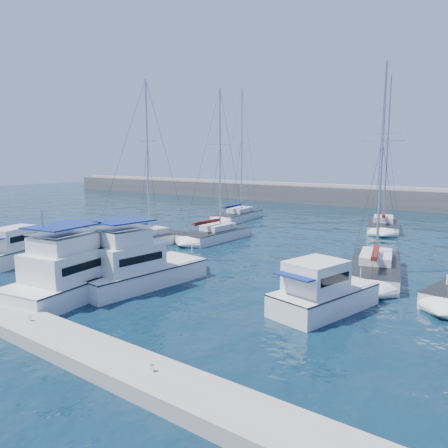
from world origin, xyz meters
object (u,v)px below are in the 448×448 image
Objects in this scene: sailboat_mid_b at (215,235)px; motor_yacht_port_outer at (21,250)px; motor_yacht_stbd_outer at (321,294)px; sailboat_mid_a at (142,240)px; motor_yacht_port_inner at (78,276)px; motor_yacht_stbd_inner at (135,268)px; sailboat_mid_d at (375,269)px; sailboat_back_a at (238,216)px; sailboat_back_b at (383,225)px.

motor_yacht_port_outer is at bearing -111.36° from sailboat_mid_b.
sailboat_mid_a is at bearing 175.40° from motor_yacht_stbd_outer.
motor_yacht_stbd_inner is (1.34, 3.20, -0.00)m from motor_yacht_port_inner.
sailboat_mid_d is (11.43, 11.42, -0.62)m from motor_yacht_stbd_inner.
sailboat_mid_a is 1.04× the size of sailboat_mid_d.
motor_yacht_stbd_inner is at bearing -75.01° from sailboat_back_a.
motor_yacht_stbd_inner is at bearing 57.42° from motor_yacht_port_inner.
sailboat_mid_a is (2.88, 9.95, -0.42)m from motor_yacht_port_outer.
sailboat_mid_d is (20.53, 2.42, -0.01)m from sailboat_mid_a.
motor_yacht_stbd_outer is at bearing -8.54° from motor_yacht_port_outer.
motor_yacht_port_inner and motor_yacht_stbd_inner have the same top height.
sailboat_mid_b reaches higher than motor_yacht_stbd_outer.
motor_yacht_stbd_inner is at bearing -36.24° from sailboat_mid_a.
sailboat_mid_d is 20.50m from sailboat_back_b.
sailboat_mid_d is at bearing 39.05° from motor_yacht_port_inner.
motor_yacht_stbd_outer is 0.46× the size of sailboat_mid_d.
sailboat_mid_a reaches higher than sailboat_mid_d.
motor_yacht_stbd_inner is 0.51× the size of sailboat_back_a.
sailboat_mid_d reaches higher than motor_yacht_port_inner.
motor_yacht_stbd_outer is 34.70m from sailboat_back_a.
motor_yacht_port_outer is 1.15× the size of motor_yacht_stbd_outer.
sailboat_mid_b is 1.02× the size of sailboat_mid_d.
sailboat_mid_b is 0.87× the size of sailboat_back_a.
sailboat_mid_b is (-16.98, 12.67, -0.42)m from motor_yacht_stbd_outer.
sailboat_back_a is at bearing 98.70° from motor_yacht_port_inner.
sailboat_mid_a is at bearing 56.41° from motor_yacht_port_outer.
sailboat_back_a is (-6.35, 13.01, 0.01)m from sailboat_mid_b.
sailboat_back_a is at bearing 72.43° from motor_yacht_port_outer.
sailboat_mid_b is 19.51m from sailboat_back_b.
sailboat_back_b is at bearing 68.28° from motor_yacht_port_inner.
motor_yacht_stbd_outer is at bearing -95.54° from sailboat_back_b.
motor_yacht_stbd_inner is 0.59× the size of sailboat_mid_b.
sailboat_mid_d is at bearing 102.37° from motor_yacht_stbd_outer.
motor_yacht_stbd_outer is at bearing -105.45° from sailboat_mid_d.
motor_yacht_port_inner is at bearing -49.11° from sailboat_mid_a.
sailboat_mid_a is 26.76m from sailboat_back_b.
sailboat_back_b is at bearing 54.12° from sailboat_mid_b.
sailboat_back_a is at bearing 128.61° from sailboat_mid_d.
motor_yacht_port_outer is at bearing -170.95° from motor_yacht_stbd_inner.
sailboat_back_a is 18.03m from sailboat_back_b.
sailboat_mid_a is 1.02× the size of sailboat_mid_b.
motor_yacht_stbd_outer is (12.76, 5.90, -0.19)m from motor_yacht_port_inner.
sailboat_mid_a is 0.89× the size of sailboat_back_a.
sailboat_mid_a is at bearing 139.84° from motor_yacht_stbd_inner.
sailboat_back_a is (-23.33, 25.68, -0.41)m from motor_yacht_stbd_outer.
motor_yacht_port_inner is 0.59× the size of sailboat_back_b.
motor_yacht_port_inner is 35.12m from sailboat_back_b.
motor_yacht_port_inner is 14.06m from motor_yacht_stbd_outer.
sailboat_mid_d is (12.77, 14.62, -0.62)m from motor_yacht_port_inner.
sailboat_mid_d is at bearing 15.14° from sailboat_mid_a.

